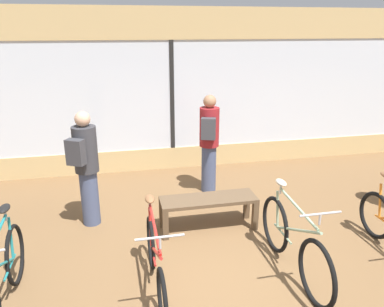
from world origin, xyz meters
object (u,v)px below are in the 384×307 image
(bicycle_far_left, at_px, (3,279))
(display_bench, at_px, (208,203))
(customer_by_window, at_px, (86,166))
(customer_near_rack, at_px, (209,141))
(bicycle_left, at_px, (156,264))
(bicycle_right, at_px, (293,243))

(bicycle_far_left, height_order, display_bench, bicycle_far_left)
(display_bench, xyz_separation_m, customer_by_window, (-1.70, 0.49, 0.54))
(customer_by_window, bearing_deg, display_bench, -16.24)
(bicycle_far_left, relative_size, display_bench, 1.25)
(customer_near_rack, relative_size, customer_by_window, 1.01)
(bicycle_far_left, distance_m, bicycle_left, 1.56)
(bicycle_right, bearing_deg, customer_near_rack, 98.68)
(customer_near_rack, bearing_deg, display_bench, -104.54)
(bicycle_left, height_order, customer_by_window, customer_by_window)
(bicycle_left, height_order, bicycle_right, bicycle_right)
(customer_near_rack, bearing_deg, bicycle_left, -116.22)
(display_bench, relative_size, customer_by_window, 0.81)
(customer_near_rack, height_order, customer_by_window, customer_near_rack)
(bicycle_far_left, relative_size, customer_by_window, 1.01)
(bicycle_left, relative_size, customer_near_rack, 0.98)
(bicycle_left, distance_m, customer_by_window, 2.00)
(display_bench, height_order, customer_near_rack, customer_near_rack)
(bicycle_left, distance_m, bicycle_right, 1.64)
(bicycle_left, height_order, customer_near_rack, customer_near_rack)
(display_bench, xyz_separation_m, customer_near_rack, (0.33, 1.29, 0.55))
(bicycle_right, distance_m, customer_near_rack, 2.61)
(bicycle_right, height_order, display_bench, bicycle_right)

